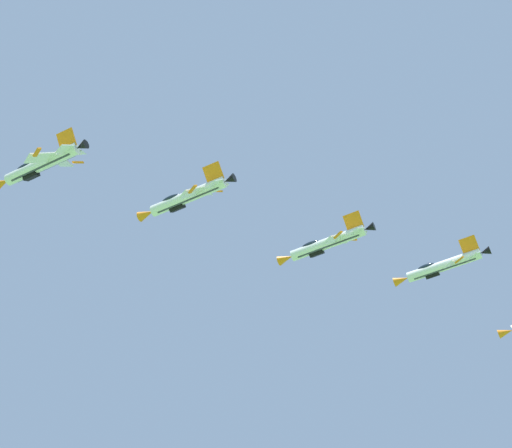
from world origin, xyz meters
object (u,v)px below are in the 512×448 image
Objects in this scene: fighter_jet_right_wing at (187,197)px; fighter_jet_left_outer at (326,244)px; fighter_jet_left_wing at (40,165)px; fighter_jet_right_outer at (442,266)px.

fighter_jet_left_outer is at bearing -39.01° from fighter_jet_right_wing.
fighter_jet_left_wing is at bearing 131.52° from fighter_jet_right_wing.
fighter_jet_left_outer is (22.57, -2.77, 0.29)m from fighter_jet_right_wing.
fighter_jet_left_wing reaches higher than fighter_jet_right_wing.
fighter_jet_left_wing is 20.86m from fighter_jet_right_wing.
fighter_jet_left_outer is 20.20m from fighter_jet_right_outer.
fighter_jet_left_wing is 1.00× the size of fighter_jet_right_wing.
fighter_jet_right_wing reaches higher than fighter_jet_left_outer.
fighter_jet_right_wing is 42.87m from fighter_jet_right_outer.
fighter_jet_right_wing is 1.00× the size of fighter_jet_left_outer.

